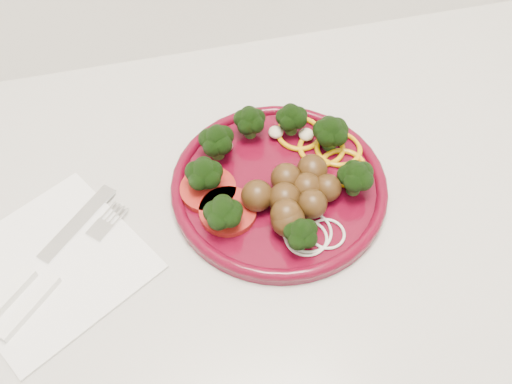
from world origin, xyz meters
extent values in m
cube|color=#B4B2AA|center=(0.00, 1.70, 0.89)|extent=(2.40, 0.60, 0.03)
cylinder|color=#490415|center=(0.21, 1.73, 0.91)|extent=(0.25, 0.25, 0.01)
torus|color=#490415|center=(0.21, 1.73, 0.91)|extent=(0.25, 0.25, 0.01)
sphere|color=#482F12|center=(0.23, 1.70, 0.93)|extent=(0.04, 0.04, 0.04)
sphere|color=#482F12|center=(0.26, 1.70, 0.93)|extent=(0.04, 0.04, 0.04)
sphere|color=#482F12|center=(0.18, 1.71, 0.93)|extent=(0.04, 0.04, 0.04)
sphere|color=#482F12|center=(0.20, 1.67, 0.93)|extent=(0.04, 0.04, 0.04)
sphere|color=#482F12|center=(0.23, 1.68, 0.93)|extent=(0.04, 0.04, 0.04)
sphere|color=#482F12|center=(0.21, 1.69, 0.93)|extent=(0.04, 0.04, 0.04)
sphere|color=#482F12|center=(0.25, 1.73, 0.93)|extent=(0.04, 0.04, 0.04)
sphere|color=#482F12|center=(0.21, 1.72, 0.93)|extent=(0.04, 0.04, 0.04)
sphere|color=#482F12|center=(0.25, 1.73, 0.93)|extent=(0.04, 0.04, 0.04)
sphere|color=#482F12|center=(0.20, 1.67, 0.93)|extent=(0.04, 0.04, 0.04)
torus|color=#C88A07|center=(0.27, 1.77, 0.92)|extent=(0.06, 0.06, 0.01)
torus|color=#C88A07|center=(0.29, 1.73, 0.92)|extent=(0.06, 0.06, 0.01)
torus|color=#C88A07|center=(0.25, 1.80, 0.92)|extent=(0.06, 0.06, 0.01)
torus|color=#C88A07|center=(0.29, 1.76, 0.92)|extent=(0.06, 0.06, 0.01)
cylinder|color=#720A07|center=(0.13, 1.74, 0.92)|extent=(0.06, 0.06, 0.01)
cylinder|color=#720A07|center=(0.14, 1.70, 0.92)|extent=(0.06, 0.06, 0.01)
torus|color=beige|center=(0.22, 1.65, 0.91)|extent=(0.05, 0.05, 0.00)
torus|color=beige|center=(0.24, 1.65, 0.91)|extent=(0.04, 0.04, 0.00)
torus|color=beige|center=(0.22, 1.66, 0.91)|extent=(0.06, 0.06, 0.00)
ellipsoid|color=#C6B793|center=(0.22, 1.80, 0.92)|extent=(0.02, 0.02, 0.01)
ellipsoid|color=#C6B793|center=(0.16, 1.79, 0.92)|extent=(0.02, 0.02, 0.01)
ellipsoid|color=#C6B793|center=(0.26, 1.79, 0.92)|extent=(0.02, 0.02, 0.01)
cube|color=white|center=(-0.05, 1.69, 0.90)|extent=(0.24, 0.24, 0.00)
cube|color=silver|center=(-0.02, 1.73, 0.91)|extent=(0.09, 0.09, 0.00)
cube|color=white|center=(-0.10, 1.65, 0.91)|extent=(0.07, 0.07, 0.01)
cube|color=white|center=(-0.07, 1.64, 0.91)|extent=(0.06, 0.07, 0.01)
cube|color=silver|center=(0.00, 1.72, 0.91)|extent=(0.03, 0.03, 0.00)
cube|color=silver|center=(0.02, 1.73, 0.91)|extent=(0.02, 0.02, 0.00)
cube|color=silver|center=(0.02, 1.73, 0.91)|extent=(0.02, 0.02, 0.00)
cube|color=silver|center=(0.02, 1.74, 0.91)|extent=(0.02, 0.02, 0.00)
cube|color=silver|center=(0.01, 1.74, 0.91)|extent=(0.02, 0.02, 0.00)
camera|label=1|loc=(0.09, 1.34, 1.44)|focal=40.00mm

